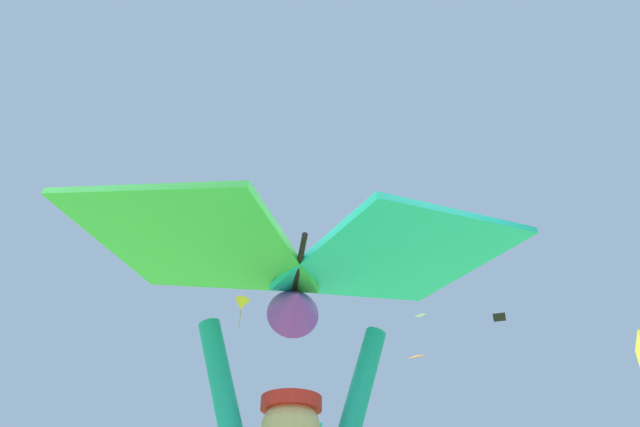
% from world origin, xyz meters
% --- Properties ---
extents(held_stunt_kite, '(2.11, 1.32, 0.44)m').
position_xyz_m(held_stunt_kite, '(0.17, -0.34, 2.18)').
color(held_stunt_kite, black).
extents(distant_kite_white_far_center, '(0.86, 0.87, 0.29)m').
position_xyz_m(distant_kite_white_far_center, '(5.00, 33.38, 17.50)').
color(distant_kite_white_far_center, white).
extents(distant_kite_orange_low_right, '(0.76, 0.78, 0.38)m').
position_xyz_m(distant_kite_orange_low_right, '(3.24, 23.30, 10.52)').
color(distant_kite_orange_low_right, orange).
extents(distant_kite_yellow_high_right, '(1.52, 1.52, 2.40)m').
position_xyz_m(distant_kite_yellow_high_right, '(-8.30, 30.48, 17.53)').
color(distant_kite_yellow_high_right, yellow).
extents(distant_kite_black_high_left, '(0.93, 0.89, 0.37)m').
position_xyz_m(distant_kite_black_high_left, '(8.23, 24.44, 13.06)').
color(distant_kite_black_high_left, black).
extents(distant_kite_purple_mid_left, '(1.01, 0.97, 0.42)m').
position_xyz_m(distant_kite_purple_mid_left, '(-11.42, 26.09, 21.21)').
color(distant_kite_purple_mid_left, purple).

